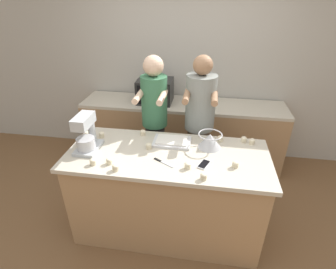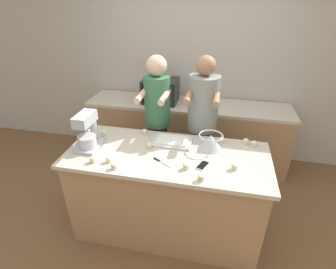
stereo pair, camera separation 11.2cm
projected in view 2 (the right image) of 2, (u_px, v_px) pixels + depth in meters
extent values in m
plane|color=brown|center=(167.00, 226.00, 2.90)|extent=(16.00, 16.00, 0.00)
cube|color=#B2ADA3|center=(192.00, 66.00, 3.70)|extent=(10.00, 0.06, 2.70)
cube|color=#A87F56|center=(167.00, 194.00, 2.68)|extent=(1.82, 0.76, 0.92)
cube|color=beige|center=(167.00, 155.00, 2.45)|extent=(1.89, 0.81, 0.04)
cube|color=#A87F56|center=(186.00, 134.00, 3.84)|extent=(2.80, 0.60, 0.88)
cube|color=beige|center=(188.00, 105.00, 3.61)|extent=(2.80, 0.60, 0.04)
cylinder|color=#232328|center=(158.00, 158.00, 3.25)|extent=(0.22, 0.22, 0.94)
cylinder|color=#38704C|center=(157.00, 101.00, 2.89)|extent=(0.29, 0.29, 0.56)
sphere|color=#DBB293|center=(156.00, 66.00, 2.70)|extent=(0.22, 0.22, 0.22)
cylinder|color=#DBB293|center=(142.00, 95.00, 2.70)|extent=(0.06, 0.34, 0.06)
cylinder|color=#DBB293|center=(165.00, 97.00, 2.66)|extent=(0.06, 0.34, 0.06)
cylinder|color=brown|center=(199.00, 163.00, 3.16)|extent=(0.25, 0.25, 0.93)
cylinder|color=gray|center=(203.00, 103.00, 2.79)|extent=(0.32, 0.32, 0.60)
sphere|color=#936B4C|center=(206.00, 66.00, 2.59)|extent=(0.20, 0.20, 0.20)
cylinder|color=#936B4C|center=(189.00, 96.00, 2.60)|extent=(0.06, 0.34, 0.06)
cylinder|color=#936B4C|center=(217.00, 98.00, 2.55)|extent=(0.06, 0.34, 0.06)
cube|color=#B2B7BC|center=(90.00, 146.00, 2.54)|extent=(0.20, 0.30, 0.03)
cylinder|color=#B2B7BC|center=(94.00, 128.00, 2.57)|extent=(0.07, 0.07, 0.23)
cube|color=#B2B7BC|center=(85.00, 119.00, 2.38)|extent=(0.13, 0.26, 0.10)
cylinder|color=#BCBCC1|center=(87.00, 141.00, 2.47)|extent=(0.17, 0.17, 0.11)
cone|color=#BCBCC1|center=(210.00, 142.00, 2.49)|extent=(0.22, 0.22, 0.14)
torus|color=#BCBCC1|center=(211.00, 136.00, 2.45)|extent=(0.23, 0.23, 0.01)
cube|color=silver|center=(173.00, 142.00, 2.60)|extent=(0.37, 0.24, 0.02)
cube|color=white|center=(173.00, 140.00, 2.59)|extent=(0.30, 0.19, 0.02)
cube|color=black|center=(160.00, 91.00, 3.60)|extent=(0.47, 0.38, 0.32)
cube|color=black|center=(154.00, 95.00, 3.44)|extent=(0.32, 0.01, 0.25)
cube|color=#2D2D2D|center=(170.00, 96.00, 3.40)|extent=(0.09, 0.01, 0.25)
cube|color=silver|center=(203.00, 165.00, 2.26)|extent=(0.12, 0.16, 0.01)
cube|color=black|center=(203.00, 165.00, 2.26)|extent=(0.11, 0.14, 0.00)
cube|color=#BCBCC1|center=(166.00, 164.00, 2.28)|extent=(0.13, 0.09, 0.01)
cube|color=black|center=(157.00, 159.00, 2.35)|extent=(0.08, 0.06, 0.01)
cylinder|color=beige|center=(114.00, 167.00, 2.22)|extent=(0.05, 0.05, 0.04)
ellipsoid|color=beige|center=(114.00, 165.00, 2.21)|extent=(0.05, 0.05, 0.03)
cylinder|color=beige|center=(93.00, 161.00, 2.31)|extent=(0.05, 0.05, 0.04)
ellipsoid|color=beige|center=(92.00, 158.00, 2.30)|extent=(0.05, 0.05, 0.03)
cylinder|color=beige|center=(145.00, 133.00, 2.75)|extent=(0.05, 0.05, 0.04)
ellipsoid|color=beige|center=(145.00, 131.00, 2.74)|extent=(0.05, 0.05, 0.03)
cylinder|color=beige|center=(246.00, 143.00, 2.58)|extent=(0.05, 0.05, 0.04)
ellipsoid|color=beige|center=(246.00, 140.00, 2.57)|extent=(0.05, 0.05, 0.03)
cylinder|color=beige|center=(104.00, 134.00, 2.74)|extent=(0.05, 0.05, 0.04)
ellipsoid|color=beige|center=(104.00, 132.00, 2.72)|extent=(0.05, 0.05, 0.03)
cylinder|color=beige|center=(90.00, 133.00, 2.75)|extent=(0.05, 0.05, 0.04)
ellipsoid|color=beige|center=(90.00, 131.00, 2.74)|extent=(0.05, 0.05, 0.03)
cylinder|color=beige|center=(201.00, 179.00, 2.09)|extent=(0.05, 0.05, 0.04)
ellipsoid|color=beige|center=(201.00, 176.00, 2.07)|extent=(0.05, 0.05, 0.03)
cylinder|color=beige|center=(234.00, 168.00, 2.22)|extent=(0.05, 0.05, 0.04)
ellipsoid|color=beige|center=(235.00, 165.00, 2.20)|extent=(0.05, 0.05, 0.03)
cylinder|color=beige|center=(186.00, 167.00, 2.22)|extent=(0.05, 0.05, 0.04)
ellipsoid|color=beige|center=(186.00, 165.00, 2.21)|extent=(0.05, 0.05, 0.03)
cylinder|color=beige|center=(149.00, 147.00, 2.51)|extent=(0.05, 0.05, 0.04)
ellipsoid|color=beige|center=(149.00, 144.00, 2.50)|extent=(0.05, 0.05, 0.03)
cylinder|color=beige|center=(254.00, 145.00, 2.54)|extent=(0.05, 0.05, 0.04)
ellipsoid|color=beige|center=(254.00, 143.00, 2.53)|extent=(0.05, 0.05, 0.03)
cylinder|color=beige|center=(109.00, 160.00, 2.31)|extent=(0.05, 0.05, 0.04)
ellipsoid|color=beige|center=(108.00, 158.00, 2.30)|extent=(0.05, 0.05, 0.03)
cylinder|color=beige|center=(222.00, 141.00, 2.61)|extent=(0.05, 0.05, 0.04)
ellipsoid|color=beige|center=(222.00, 139.00, 2.59)|extent=(0.05, 0.05, 0.03)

